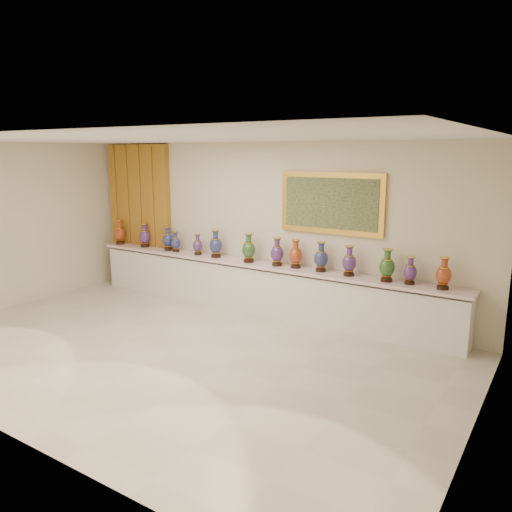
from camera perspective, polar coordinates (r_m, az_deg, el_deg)
The scene contains 18 objects.
ground at distance 7.39m, azimuth -9.54°, elevation -10.83°, with size 8.00×8.00×0.00m, color beige.
room at distance 10.29m, azimuth -10.36°, elevation 4.68°, with size 8.00×8.00×8.00m.
counter at distance 8.96m, azimuth 0.16°, elevation -3.66°, with size 7.28×0.48×0.90m.
vase_0 at distance 10.99m, azimuth -15.30°, elevation 2.52°, with size 0.25×0.25×0.51m.
vase_1 at distance 10.53m, azimuth -12.60°, elevation 2.20°, with size 0.25×0.25×0.49m.
vase_2 at distance 10.08m, azimuth -10.01°, elevation 1.86°, with size 0.24×0.24×0.48m.
vase_3 at distance 9.89m, azimuth -9.17°, elevation 1.51°, with size 0.21×0.21×0.40m.
vase_4 at distance 9.56m, azimuth -6.67°, elevation 1.21°, with size 0.24×0.24×0.40m.
vase_5 at distance 9.28m, azimuth -4.62°, elevation 1.25°, with size 0.30×0.30×0.52m.
vase_6 at distance 8.84m, azimuth -0.84°, elevation 0.77°, with size 0.26×0.26×0.52m.
vase_7 at distance 8.58m, azimuth 2.42°, elevation 0.33°, with size 0.28×0.28×0.49m.
vase_8 at distance 8.44m, azimuth 4.57°, elevation 0.09°, with size 0.29×0.29×0.49m.
vase_9 at distance 8.23m, azimuth 7.44°, elevation -0.25°, with size 0.27×0.27×0.49m.
vase_10 at distance 8.01m, azimuth 10.61°, elevation -0.71°, with size 0.23×0.23×0.49m.
vase_11 at distance 7.79m, azimuth 14.75°, elevation -1.20°, with size 0.26×0.26×0.50m.
vase_12 at distance 7.72m, azimuth 17.21°, elevation -1.74°, with size 0.22×0.22×0.42m.
vase_13 at distance 7.59m, azimuth 20.66°, elevation -2.02°, with size 0.23×0.23×0.47m.
label_card at distance 9.85m, azimuth -9.43°, elevation 0.39°, with size 0.10×0.06×0.00m, color white.
Camera 1 is at (4.66, -5.00, 2.83)m, focal length 35.00 mm.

